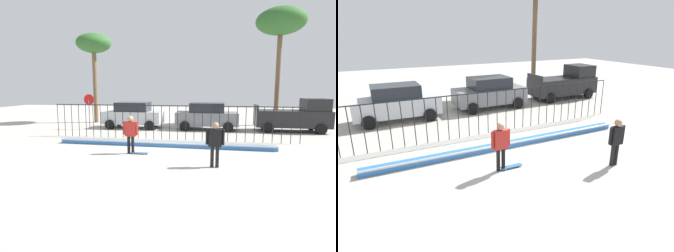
{
  "view_description": "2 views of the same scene",
  "coord_description": "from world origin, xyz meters",
  "views": [
    {
      "loc": [
        2.71,
        -11.93,
        2.95
      ],
      "look_at": [
        0.14,
        1.89,
        0.96
      ],
      "focal_mm": 28.92,
      "sensor_mm": 36.0,
      "label": 1
    },
    {
      "loc": [
        -4.95,
        -8.44,
        4.56
      ],
      "look_at": [
        0.22,
        1.69,
        0.73
      ],
      "focal_mm": 30.47,
      "sensor_mm": 36.0,
      "label": 2
    }
  ],
  "objects": [
    {
      "name": "perimeter_fence",
      "position": [
        0.0,
        3.1,
        1.19
      ],
      "size": [
        14.04,
        0.04,
        1.96
      ],
      "color": "black",
      "rests_on": "ground"
    },
    {
      "name": "parked_car_silver",
      "position": [
        -3.45,
        7.11,
        0.97
      ],
      "size": [
        4.3,
        2.12,
        1.9
      ],
      "rotation": [
        0.0,
        0.0,
        -0.03
      ],
      "color": "#B7BABF",
      "rests_on": "ground"
    },
    {
      "name": "pickup_truck",
      "position": [
        7.8,
        7.43,
        1.04
      ],
      "size": [
        4.7,
        2.12,
        2.24
      ],
      "rotation": [
        0.0,
        0.0,
        -0.06
      ],
      "color": "black",
      "rests_on": "ground"
    },
    {
      "name": "skateboard",
      "position": [
        -0.7,
        -0.54,
        0.06
      ],
      "size": [
        0.8,
        0.2,
        0.07
      ],
      "rotation": [
        0.0,
        0.0,
        -0.39
      ],
      "color": "#26598C",
      "rests_on": "ground"
    },
    {
      "name": "skateboarder",
      "position": [
        -1.12,
        -0.53,
        1.03
      ],
      "size": [
        0.7,
        0.26,
        1.72
      ],
      "rotation": [
        0.0,
        0.0,
        -0.56
      ],
      "color": "black",
      "rests_on": "ground"
    },
    {
      "name": "bowl_coping_ledge",
      "position": [
        0.0,
        1.17,
        0.12
      ],
      "size": [
        11.0,
        0.4,
        0.27
      ],
      "color": "#2D6BB7",
      "rests_on": "ground"
    },
    {
      "name": "camera_operator",
      "position": [
        2.63,
        -1.98,
        1.02
      ],
      "size": [
        0.69,
        0.26,
        1.71
      ],
      "rotation": [
        0.0,
        0.0,
        2.02
      ],
      "color": "black",
      "rests_on": "ground"
    },
    {
      "name": "stop_sign",
      "position": [
        -6.29,
        5.86,
        1.62
      ],
      "size": [
        0.76,
        0.07,
        2.5
      ],
      "color": "slate",
      "rests_on": "ground"
    },
    {
      "name": "parked_car_gray",
      "position": [
        1.93,
        7.28,
        0.97
      ],
      "size": [
        4.3,
        2.12,
        1.9
      ],
      "rotation": [
        0.0,
        0.0,
        0.08
      ],
      "color": "slate",
      "rests_on": "ground"
    },
    {
      "name": "palm_tree_short",
      "position": [
        -7.57,
        9.64,
        6.4
      ],
      "size": [
        2.87,
        2.87,
        7.4
      ],
      "color": "brown",
      "rests_on": "ground"
    },
    {
      "name": "palm_tree_tall",
      "position": [
        7.22,
        10.71,
        7.83
      ],
      "size": [
        3.7,
        3.7,
        8.99
      ],
      "color": "brown",
      "rests_on": "ground"
    },
    {
      "name": "ground_plane",
      "position": [
        0.0,
        0.0,
        0.0
      ],
      "size": [
        60.0,
        60.0,
        0.0
      ],
      "primitive_type": "plane",
      "color": "#ADA89E"
    }
  ]
}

